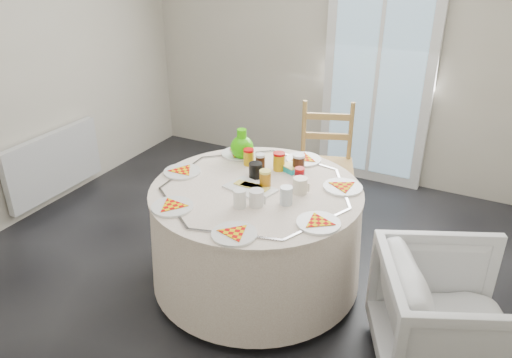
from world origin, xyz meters
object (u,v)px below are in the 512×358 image
at_px(radiator, 54,164).
at_px(wooden_chair, 325,170).
at_px(green_pitcher, 242,140).
at_px(armchair, 452,311).
at_px(table, 256,236).

distance_m(radiator, wooden_chair, 2.36).
xyz_separation_m(wooden_chair, green_pitcher, (-0.43, -0.62, 0.40)).
bearing_deg(armchair, table, 56.79).
bearing_deg(green_pitcher, table, -50.55).
distance_m(table, green_pitcher, 0.70).
bearing_deg(armchair, radiator, 58.79).
relative_size(table, green_pitcher, 6.50).
bearing_deg(table, wooden_chair, 83.13).
distance_m(table, armchair, 1.29).
bearing_deg(wooden_chair, armchair, -66.01).
xyz_separation_m(armchair, green_pitcher, (-1.59, 0.58, 0.48)).
distance_m(armchair, green_pitcher, 1.76).
distance_m(radiator, green_pitcher, 1.86).
height_order(radiator, table, table).
relative_size(table, armchair, 1.85).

